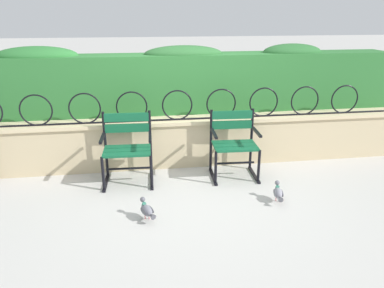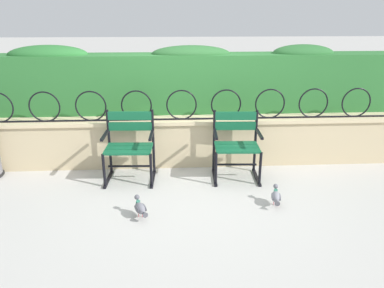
% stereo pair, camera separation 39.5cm
% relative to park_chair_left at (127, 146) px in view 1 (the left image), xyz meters
% --- Properties ---
extents(ground_plane, '(60.00, 60.00, 0.00)m').
position_rel_park_chair_left_xyz_m(ground_plane, '(0.79, -0.38, -0.47)').
color(ground_plane, '#B7B5AF').
extents(stone_wall, '(6.51, 0.41, 0.68)m').
position_rel_park_chair_left_xyz_m(stone_wall, '(0.79, 0.47, -0.13)').
color(stone_wall, '#C6B289').
rests_on(stone_wall, ground).
extents(iron_arch_fence, '(5.99, 0.02, 0.42)m').
position_rel_park_chair_left_xyz_m(iron_arch_fence, '(0.70, 0.39, 0.40)').
color(iron_arch_fence, black).
rests_on(iron_arch_fence, stone_wall).
extents(hedge_row, '(6.38, 0.54, 0.97)m').
position_rel_park_chair_left_xyz_m(hedge_row, '(0.77, 0.91, 0.67)').
color(hedge_row, '#2D7033').
rests_on(hedge_row, stone_wall).
extents(park_chair_left, '(0.65, 0.54, 0.89)m').
position_rel_park_chair_left_xyz_m(park_chair_left, '(0.00, 0.00, 0.00)').
color(park_chair_left, '#145B38').
rests_on(park_chair_left, ground).
extents(park_chair_right, '(0.62, 0.55, 0.87)m').
position_rel_park_chair_left_xyz_m(park_chair_right, '(1.39, -0.02, -0.01)').
color(park_chair_right, '#145B38').
rests_on(park_chair_right, ground).
extents(pigeon_near_chairs, '(0.18, 0.28, 0.22)m').
position_rel_park_chair_left_xyz_m(pigeon_near_chairs, '(0.20, -1.02, -0.36)').
color(pigeon_near_chairs, slate).
rests_on(pigeon_near_chairs, ground).
extents(pigeon_far_side, '(0.13, 0.29, 0.22)m').
position_rel_park_chair_left_xyz_m(pigeon_far_side, '(1.71, -0.85, -0.36)').
color(pigeon_far_side, gray).
rests_on(pigeon_far_side, ground).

